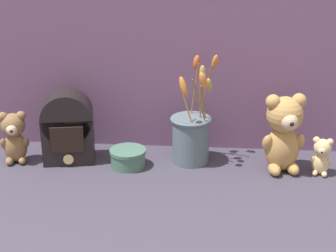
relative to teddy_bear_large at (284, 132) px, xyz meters
The scene contains 8 objects.
ground_plane 0.36m from the teddy_bear_large, behind, with size 4.00×4.00×0.00m, color #3D3847.
backdrop_wall 0.45m from the teddy_bear_large, 154.32° to the left, with size 1.40×0.02×0.77m.
teddy_bear_large is the anchor object (origin of this frame).
teddy_bear_medium 0.80m from the teddy_bear_large, behind, with size 0.09×0.08×0.16m.
teddy_bear_small 0.13m from the teddy_bear_large, ahead, with size 0.06×0.06×0.11m.
flower_vase 0.27m from the teddy_bear_large, behind, with size 0.14×0.14×0.33m.
vintage_radio 0.64m from the teddy_bear_large, behind, with size 0.17×0.13×0.22m.
decorative_tin_tall 0.46m from the teddy_bear_large, behind, with size 0.11×0.11×0.05m.
Camera 1 is at (0.11, -1.39, 0.68)m, focal length 55.00 mm.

